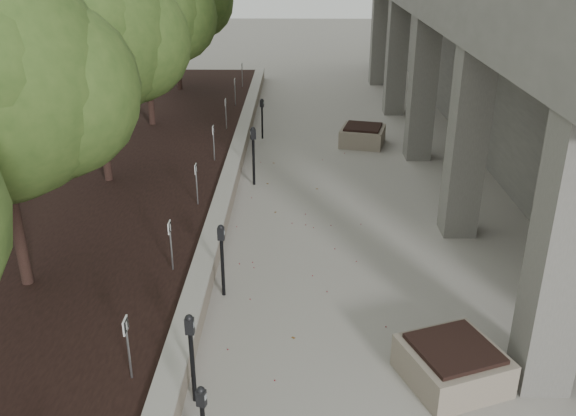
{
  "coord_description": "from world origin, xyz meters",
  "views": [
    {
      "loc": [
        -0.1,
        -6.23,
        5.92
      ],
      "look_at": [
        -0.28,
        4.92,
        1.01
      ],
      "focal_mm": 38.36,
      "sensor_mm": 36.0,
      "label": 1
    }
  ],
  "objects_px": {
    "crabapple_tree_3": "(95,70)",
    "planter_front": "(452,364)",
    "crabapple_tree_4": "(145,38)",
    "parking_meter_5": "(262,119)",
    "parking_meter_3": "(222,261)",
    "planter_back": "(363,135)",
    "crabapple_tree_5": "(175,18)",
    "parking_meter_2": "(192,359)",
    "parking_meter_4": "(253,156)"
  },
  "relations": [
    {
      "from": "parking_meter_2",
      "to": "parking_meter_3",
      "type": "bearing_deg",
      "value": 90.7
    },
    {
      "from": "crabapple_tree_4",
      "to": "parking_meter_5",
      "type": "bearing_deg",
      "value": -3.61
    },
    {
      "from": "crabapple_tree_4",
      "to": "crabapple_tree_5",
      "type": "xyz_separation_m",
      "value": [
        0.0,
        5.0,
        0.0
      ]
    },
    {
      "from": "crabapple_tree_4",
      "to": "parking_meter_3",
      "type": "height_order",
      "value": "crabapple_tree_4"
    },
    {
      "from": "crabapple_tree_5",
      "to": "parking_meter_4",
      "type": "relative_size",
      "value": 3.49
    },
    {
      "from": "crabapple_tree_4",
      "to": "crabapple_tree_5",
      "type": "height_order",
      "value": "same"
    },
    {
      "from": "parking_meter_5",
      "to": "crabapple_tree_4",
      "type": "bearing_deg",
      "value": -164.26
    },
    {
      "from": "crabapple_tree_4",
      "to": "planter_back",
      "type": "relative_size",
      "value": 4.23
    },
    {
      "from": "crabapple_tree_3",
      "to": "parking_meter_4",
      "type": "distance_m",
      "value": 4.33
    },
    {
      "from": "crabapple_tree_3",
      "to": "crabapple_tree_5",
      "type": "bearing_deg",
      "value": 90.0
    },
    {
      "from": "parking_meter_4",
      "to": "planter_back",
      "type": "relative_size",
      "value": 1.21
    },
    {
      "from": "crabapple_tree_3",
      "to": "parking_meter_4",
      "type": "relative_size",
      "value": 3.49
    },
    {
      "from": "crabapple_tree_4",
      "to": "planter_front",
      "type": "xyz_separation_m",
      "value": [
        6.95,
        -12.0,
        -2.82
      ]
    },
    {
      "from": "parking_meter_4",
      "to": "parking_meter_5",
      "type": "distance_m",
      "value": 4.04
    },
    {
      "from": "crabapple_tree_4",
      "to": "planter_front",
      "type": "distance_m",
      "value": 14.15
    },
    {
      "from": "crabapple_tree_3",
      "to": "parking_meter_4",
      "type": "height_order",
      "value": "crabapple_tree_3"
    },
    {
      "from": "crabapple_tree_4",
      "to": "planter_back",
      "type": "distance_m",
      "value": 7.33
    },
    {
      "from": "parking_meter_4",
      "to": "parking_meter_3",
      "type": "bearing_deg",
      "value": -111.5
    },
    {
      "from": "parking_meter_2",
      "to": "parking_meter_5",
      "type": "relative_size",
      "value": 1.08
    },
    {
      "from": "parking_meter_3",
      "to": "parking_meter_5",
      "type": "distance_m",
      "value": 9.48
    },
    {
      "from": "crabapple_tree_3",
      "to": "planter_front",
      "type": "relative_size",
      "value": 4.23
    },
    {
      "from": "crabapple_tree_3",
      "to": "parking_meter_2",
      "type": "bearing_deg",
      "value": -66.24
    },
    {
      "from": "planter_front",
      "to": "parking_meter_4",
      "type": "bearing_deg",
      "value": 113.63
    },
    {
      "from": "parking_meter_5",
      "to": "planter_back",
      "type": "xyz_separation_m",
      "value": [
        3.15,
        -0.58,
        -0.35
      ]
    },
    {
      "from": "crabapple_tree_3",
      "to": "parking_meter_5",
      "type": "relative_size",
      "value": 4.17
    },
    {
      "from": "crabapple_tree_5",
      "to": "parking_meter_4",
      "type": "height_order",
      "value": "crabapple_tree_5"
    },
    {
      "from": "crabapple_tree_3",
      "to": "parking_meter_3",
      "type": "distance_m",
      "value": 6.28
    },
    {
      "from": "crabapple_tree_4",
      "to": "parking_meter_4",
      "type": "relative_size",
      "value": 3.49
    },
    {
      "from": "planter_back",
      "to": "parking_meter_2",
      "type": "bearing_deg",
      "value": -106.35
    },
    {
      "from": "crabapple_tree_4",
      "to": "parking_meter_2",
      "type": "bearing_deg",
      "value": -75.22
    },
    {
      "from": "crabapple_tree_4",
      "to": "parking_meter_5",
      "type": "distance_m",
      "value": 4.34
    },
    {
      "from": "crabapple_tree_3",
      "to": "crabapple_tree_4",
      "type": "relative_size",
      "value": 1.0
    },
    {
      "from": "crabapple_tree_5",
      "to": "parking_meter_5",
      "type": "xyz_separation_m",
      "value": [
        3.57,
        -5.23,
        -2.47
      ]
    },
    {
      "from": "parking_meter_2",
      "to": "parking_meter_5",
      "type": "xyz_separation_m",
      "value": [
        0.27,
        12.25,
        -0.05
      ]
    },
    {
      "from": "parking_meter_3",
      "to": "planter_back",
      "type": "distance_m",
      "value": 9.51
    },
    {
      "from": "crabapple_tree_3",
      "to": "planter_back",
      "type": "bearing_deg",
      "value": 32.01
    },
    {
      "from": "parking_meter_2",
      "to": "crabapple_tree_3",
      "type": "bearing_deg",
      "value": 116.33
    },
    {
      "from": "crabapple_tree_3",
      "to": "planter_front",
      "type": "xyz_separation_m",
      "value": [
        6.95,
        -7.0,
        -2.82
      ]
    },
    {
      "from": "parking_meter_2",
      "to": "parking_meter_4",
      "type": "bearing_deg",
      "value": 90.66
    },
    {
      "from": "crabapple_tree_3",
      "to": "planter_back",
      "type": "height_order",
      "value": "crabapple_tree_3"
    },
    {
      "from": "parking_meter_4",
      "to": "parking_meter_2",
      "type": "bearing_deg",
      "value": -111.48
    },
    {
      "from": "parking_meter_2",
      "to": "parking_meter_3",
      "type": "distance_m",
      "value": 2.78
    },
    {
      "from": "crabapple_tree_5",
      "to": "parking_meter_2",
      "type": "bearing_deg",
      "value": -79.33
    },
    {
      "from": "crabapple_tree_3",
      "to": "parking_meter_2",
      "type": "relative_size",
      "value": 3.85
    },
    {
      "from": "planter_front",
      "to": "planter_back",
      "type": "relative_size",
      "value": 1.0
    },
    {
      "from": "crabapple_tree_4",
      "to": "parking_meter_2",
      "type": "height_order",
      "value": "crabapple_tree_4"
    },
    {
      "from": "parking_meter_2",
      "to": "parking_meter_4",
      "type": "relative_size",
      "value": 0.91
    },
    {
      "from": "crabapple_tree_3",
      "to": "parking_meter_5",
      "type": "distance_m",
      "value": 6.45
    },
    {
      "from": "parking_meter_4",
      "to": "parking_meter_5",
      "type": "bearing_deg",
      "value": 70.45
    },
    {
      "from": "crabapple_tree_3",
      "to": "planter_front",
      "type": "distance_m",
      "value": 10.26
    }
  ]
}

